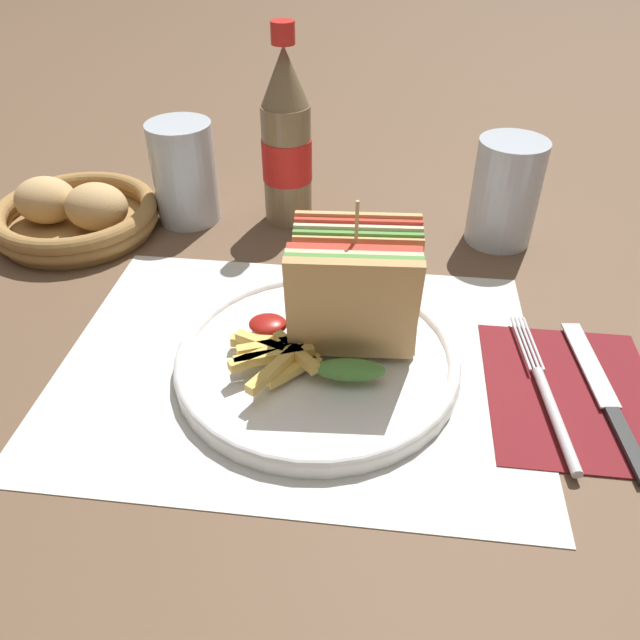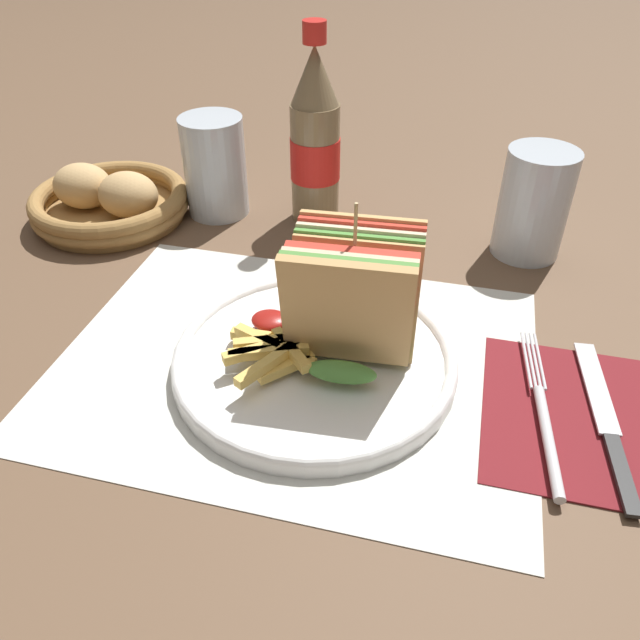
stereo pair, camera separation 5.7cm
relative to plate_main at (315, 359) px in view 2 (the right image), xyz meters
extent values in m
plane|color=brown|center=(-0.01, 0.02, -0.01)|extent=(4.00, 4.00, 0.00)
cube|color=silver|center=(-0.02, 0.00, -0.01)|extent=(0.44, 0.33, 0.00)
cylinder|color=white|center=(0.00, 0.00, 0.00)|extent=(0.26, 0.26, 0.01)
torus|color=white|center=(0.00, 0.00, 0.00)|extent=(0.26, 0.26, 0.01)
cube|color=tan|center=(0.03, -0.01, 0.07)|extent=(0.11, 0.03, 0.11)
cube|color=#518E3D|center=(0.03, 0.00, 0.07)|extent=(0.11, 0.03, 0.11)
cube|color=beige|center=(0.03, 0.00, 0.06)|extent=(0.11, 0.03, 0.11)
cube|color=red|center=(0.03, 0.01, 0.06)|extent=(0.11, 0.03, 0.11)
cube|color=tan|center=(0.03, 0.02, 0.06)|extent=(0.11, 0.03, 0.11)
ellipsoid|color=#518E3D|center=(0.03, -0.03, 0.02)|extent=(0.06, 0.02, 0.02)
cube|color=tan|center=(0.03, 0.01, 0.06)|extent=(0.11, 0.03, 0.11)
cube|color=#518E3D|center=(0.03, 0.02, 0.06)|extent=(0.11, 0.03, 0.11)
cube|color=beige|center=(0.03, 0.03, 0.06)|extent=(0.11, 0.03, 0.11)
cube|color=red|center=(0.03, 0.04, 0.07)|extent=(0.11, 0.03, 0.11)
cube|color=tan|center=(0.03, 0.05, 0.07)|extent=(0.11, 0.03, 0.11)
ellipsoid|color=#518E3D|center=(0.03, 0.01, 0.02)|extent=(0.06, 0.02, 0.02)
cylinder|color=tan|center=(0.03, 0.02, 0.08)|extent=(0.00, 0.00, 0.14)
cube|color=#E0B756|center=(-0.06, 0.00, 0.01)|extent=(0.05, 0.01, 0.01)
cube|color=#E0B756|center=(-0.02, -0.03, 0.01)|extent=(0.04, 0.05, 0.01)
cube|color=#E0B756|center=(-0.02, -0.02, 0.01)|extent=(0.06, 0.02, 0.01)
cube|color=#E0B756|center=(-0.05, -0.01, 0.02)|extent=(0.05, 0.03, 0.01)
cube|color=#E0B756|center=(-0.03, -0.03, 0.02)|extent=(0.07, 0.03, 0.01)
cube|color=#E0B756|center=(-0.03, -0.04, 0.02)|extent=(0.04, 0.07, 0.01)
cube|color=#E0B756|center=(-0.04, -0.01, 0.02)|extent=(0.06, 0.03, 0.01)
cube|color=#E0B756|center=(-0.02, -0.02, 0.02)|extent=(0.05, 0.05, 0.01)
cube|color=#E0B756|center=(-0.04, -0.02, 0.02)|extent=(0.06, 0.05, 0.01)
ellipsoid|color=maroon|center=(-0.05, 0.03, 0.02)|extent=(0.04, 0.03, 0.01)
cube|color=maroon|center=(0.23, -0.01, -0.01)|extent=(0.15, 0.18, 0.00)
cylinder|color=silver|center=(0.20, -0.05, 0.00)|extent=(0.02, 0.12, 0.01)
cylinder|color=silver|center=(0.19, 0.05, 0.00)|extent=(0.01, 0.08, 0.00)
cylinder|color=silver|center=(0.19, 0.05, 0.00)|extent=(0.01, 0.08, 0.00)
cylinder|color=silver|center=(0.20, 0.05, 0.00)|extent=(0.01, 0.08, 0.00)
cylinder|color=silver|center=(0.20, 0.05, 0.00)|extent=(0.01, 0.08, 0.00)
cube|color=black|center=(0.26, -0.07, 0.00)|extent=(0.02, 0.08, 0.00)
cube|color=silver|center=(0.25, 0.03, 0.00)|extent=(0.03, 0.12, 0.00)
cylinder|color=#7A6647|center=(-0.07, 0.28, 0.06)|extent=(0.06, 0.06, 0.15)
cylinder|color=red|center=(-0.07, 0.28, 0.07)|extent=(0.06, 0.06, 0.05)
cone|color=#7A6647|center=(-0.07, 0.28, 0.17)|extent=(0.06, 0.06, 0.07)
cylinder|color=red|center=(-0.07, 0.28, 0.21)|extent=(0.03, 0.03, 0.02)
cylinder|color=silver|center=(0.19, 0.26, 0.05)|extent=(0.08, 0.08, 0.12)
cylinder|color=black|center=(0.19, 0.26, 0.03)|extent=(0.07, 0.07, 0.07)
cylinder|color=silver|center=(-0.20, 0.27, 0.05)|extent=(0.08, 0.08, 0.12)
cylinder|color=black|center=(-0.20, 0.27, 0.03)|extent=(0.07, 0.07, 0.07)
cylinder|color=olive|center=(-0.33, 0.22, 0.00)|extent=(0.18, 0.18, 0.01)
torus|color=olive|center=(-0.33, 0.22, 0.01)|extent=(0.20, 0.20, 0.02)
torus|color=olive|center=(-0.33, 0.22, 0.02)|extent=(0.20, 0.20, 0.02)
ellipsoid|color=tan|center=(-0.29, 0.21, 0.03)|extent=(0.08, 0.06, 0.06)
ellipsoid|color=tan|center=(-0.36, 0.22, 0.03)|extent=(0.08, 0.06, 0.06)
camera|label=1|loc=(0.05, -0.43, 0.38)|focal=35.00mm
camera|label=2|loc=(0.11, -0.42, 0.38)|focal=35.00mm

